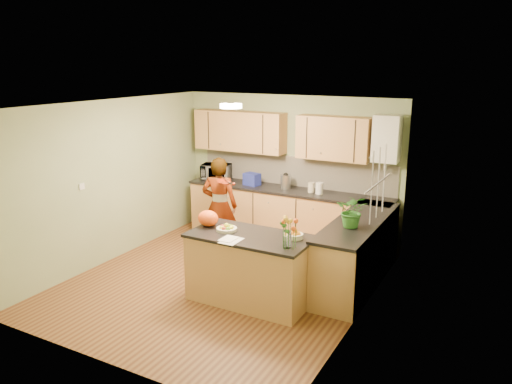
% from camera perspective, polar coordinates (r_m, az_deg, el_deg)
% --- Properties ---
extents(floor, '(4.50, 4.50, 0.00)m').
position_cam_1_polar(floor, '(7.24, -3.88, -10.20)').
color(floor, '#522B17').
rests_on(floor, ground).
extents(ceiling, '(4.00, 4.50, 0.02)m').
position_cam_1_polar(ceiling, '(6.59, -4.26, 9.93)').
color(ceiling, white).
rests_on(ceiling, wall_back).
extents(wall_back, '(4.00, 0.02, 2.50)m').
position_cam_1_polar(wall_back, '(8.74, 3.85, 2.81)').
color(wall_back, gray).
rests_on(wall_back, floor).
extents(wall_front, '(4.00, 0.02, 2.50)m').
position_cam_1_polar(wall_front, '(5.15, -17.64, -6.40)').
color(wall_front, gray).
rests_on(wall_front, floor).
extents(wall_left, '(0.02, 4.50, 2.50)m').
position_cam_1_polar(wall_left, '(8.03, -16.22, 1.20)').
color(wall_left, gray).
rests_on(wall_left, floor).
extents(wall_right, '(0.02, 4.50, 2.50)m').
position_cam_1_polar(wall_right, '(6.02, 12.27, -2.98)').
color(wall_right, gray).
rests_on(wall_right, floor).
extents(back_counter, '(3.64, 0.62, 0.94)m').
position_cam_1_polar(back_counter, '(8.63, 3.53, -2.68)').
color(back_counter, '#B37E47').
rests_on(back_counter, floor).
extents(right_counter, '(0.62, 2.24, 0.94)m').
position_cam_1_polar(right_counter, '(7.13, 11.55, -6.78)').
color(right_counter, '#B37E47').
rests_on(right_counter, floor).
extents(splashback, '(3.60, 0.02, 0.52)m').
position_cam_1_polar(splashback, '(8.70, 4.40, 2.41)').
color(splashback, beige).
rests_on(splashback, back_counter).
extents(upper_cabinets, '(3.20, 0.34, 0.70)m').
position_cam_1_polar(upper_cabinets, '(8.56, 2.36, 6.66)').
color(upper_cabinets, '#B37E47').
rests_on(upper_cabinets, wall_back).
extents(boiler, '(0.40, 0.30, 0.86)m').
position_cam_1_polar(boiler, '(7.93, 14.73, 5.90)').
color(boiler, silver).
rests_on(boiler, wall_back).
extents(window_right, '(0.01, 1.30, 1.05)m').
position_cam_1_polar(window_right, '(6.50, 13.85, 0.98)').
color(window_right, silver).
rests_on(window_right, wall_right).
extents(light_switch, '(0.02, 0.09, 0.09)m').
position_cam_1_polar(light_switch, '(7.61, -19.30, 0.61)').
color(light_switch, silver).
rests_on(light_switch, wall_left).
extents(ceiling_lamp, '(0.30, 0.30, 0.07)m').
position_cam_1_polar(ceiling_lamp, '(6.85, -2.89, 9.80)').
color(ceiling_lamp, '#FFEABF').
rests_on(ceiling_lamp, ceiling).
extents(peninsula_island, '(1.58, 0.81, 0.91)m').
position_cam_1_polar(peninsula_island, '(6.53, -0.66, -8.67)').
color(peninsula_island, '#B37E47').
rests_on(peninsula_island, floor).
extents(fruit_dish, '(0.27, 0.27, 0.09)m').
position_cam_1_polar(fruit_dish, '(6.52, -3.37, -4.11)').
color(fruit_dish, beige).
rests_on(fruit_dish, peninsula_island).
extents(orange_bowl, '(0.21, 0.21, 0.12)m').
position_cam_1_polar(orange_bowl, '(6.24, 4.43, -4.85)').
color(orange_bowl, beige).
rests_on(orange_bowl, peninsula_island).
extents(flower_vase, '(0.24, 0.24, 0.44)m').
position_cam_1_polar(flower_vase, '(5.86, 3.61, -3.66)').
color(flower_vase, silver).
rests_on(flower_vase, peninsula_island).
extents(orange_bag, '(0.35, 0.33, 0.21)m').
position_cam_1_polar(orange_bag, '(6.70, -5.49, -3.00)').
color(orange_bag, '#FC5214').
rests_on(orange_bag, peninsula_island).
extents(papers, '(0.21, 0.29, 0.01)m').
position_cam_1_polar(papers, '(6.17, -2.85, -5.55)').
color(papers, white).
rests_on(papers, peninsula_island).
extents(violinist, '(0.66, 0.52, 1.59)m').
position_cam_1_polar(violinist, '(8.04, -4.19, -1.58)').
color(violinist, '#DEA587').
rests_on(violinist, floor).
extents(violin, '(0.62, 0.54, 0.15)m').
position_cam_1_polar(violin, '(7.64, -3.87, 1.25)').
color(violin, '#551105').
rests_on(violin, violinist).
extents(microwave, '(0.59, 0.48, 0.29)m').
position_cam_1_polar(microwave, '(9.17, -4.58, 2.30)').
color(microwave, silver).
rests_on(microwave, back_counter).
extents(blue_box, '(0.29, 0.23, 0.21)m').
position_cam_1_polar(blue_box, '(8.74, -0.47, 1.47)').
color(blue_box, navy).
rests_on(blue_box, back_counter).
extents(kettle, '(0.17, 0.17, 0.32)m').
position_cam_1_polar(kettle, '(8.51, 3.40, 1.26)').
color(kettle, '#AEAEB3').
rests_on(kettle, back_counter).
extents(jar_cream, '(0.11, 0.11, 0.16)m').
position_cam_1_polar(jar_cream, '(8.31, 6.32, 0.52)').
color(jar_cream, beige).
rests_on(jar_cream, back_counter).
extents(jar_white, '(0.15, 0.15, 0.19)m').
position_cam_1_polar(jar_white, '(8.22, 7.25, 0.42)').
color(jar_white, silver).
rests_on(jar_white, back_counter).
extents(potted_plant, '(0.45, 0.40, 0.45)m').
position_cam_1_polar(potted_plant, '(6.60, 11.00, -2.13)').
color(potted_plant, '#2B6822').
rests_on(potted_plant, right_counter).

